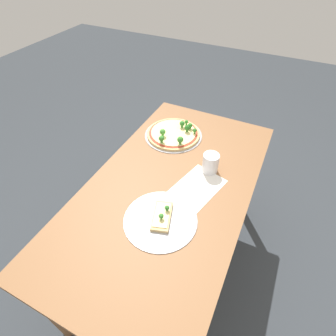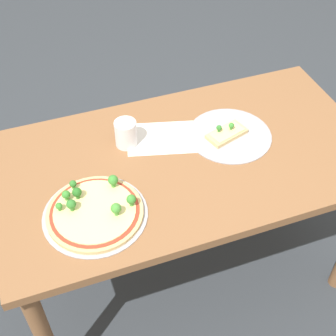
% 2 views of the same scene
% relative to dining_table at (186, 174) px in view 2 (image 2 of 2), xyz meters
% --- Properties ---
extents(ground_plane, '(8.00, 8.00, 0.00)m').
position_rel_dining_table_xyz_m(ground_plane, '(0.00, 0.00, -0.63)').
color(ground_plane, '#33383D').
extents(dining_table, '(1.39, 0.75, 0.73)m').
position_rel_dining_table_xyz_m(dining_table, '(0.00, 0.00, 0.00)').
color(dining_table, brown).
rests_on(dining_table, ground_plane).
extents(pizza_tray_whole, '(0.34, 0.34, 0.07)m').
position_rel_dining_table_xyz_m(pizza_tray_whole, '(0.37, 0.15, 0.11)').
color(pizza_tray_whole, '#A3A3A8').
rests_on(pizza_tray_whole, dining_table).
extents(pizza_tray_slice, '(0.32, 0.32, 0.05)m').
position_rel_dining_table_xyz_m(pizza_tray_slice, '(-0.19, -0.05, 0.10)').
color(pizza_tray_slice, '#A3A3A8').
rests_on(pizza_tray_slice, dining_table).
extents(drinking_cup, '(0.08, 0.08, 0.10)m').
position_rel_dining_table_xyz_m(drinking_cup, '(0.18, -0.14, 0.15)').
color(drinking_cup, white).
rests_on(drinking_cup, dining_table).
extents(paper_menu, '(0.32, 0.25, 0.00)m').
position_rel_dining_table_xyz_m(paper_menu, '(0.04, -0.12, 0.10)').
color(paper_menu, white).
rests_on(paper_menu, dining_table).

